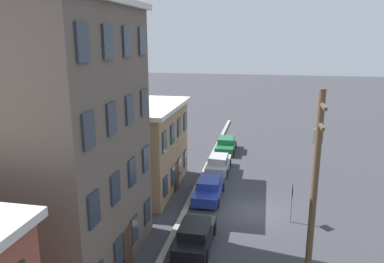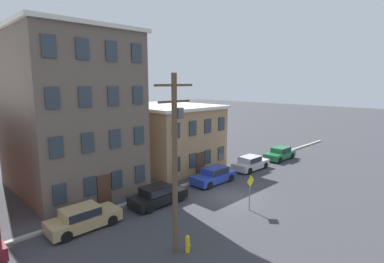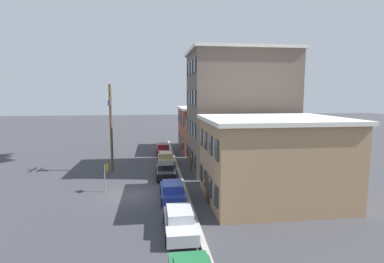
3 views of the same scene
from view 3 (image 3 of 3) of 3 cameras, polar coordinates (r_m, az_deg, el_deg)
name	(u,v)px [view 3 (image 3 of 3)]	position (r m, az deg, el deg)	size (l,w,h in m)	color
ground_plane	(132,195)	(26.09, -11.33, -11.73)	(200.00, 200.00, 0.00)	#38383D
kerb_strip	(186,192)	(26.14, -1.24, -11.37)	(56.00, 0.36, 0.16)	#9E998E
apartment_corner	(216,128)	(45.55, 4.57, 0.61)	(10.57, 11.12, 6.46)	brown
apartment_midblock	(239,111)	(33.87, 8.88, 3.97)	(9.13, 11.21, 13.11)	#66564C
apartment_far	(272,159)	(24.47, 15.00, -5.06)	(8.94, 10.69, 6.59)	#9E7A56
car_maroon	(163,148)	(42.63, -5.53, -3.23)	(4.40, 1.92, 1.43)	maroon
car_tan	(166,158)	(36.21, -5.05, -5.08)	(4.40, 1.92, 1.43)	tan
car_black	(166,170)	(30.70, -5.06, -7.29)	(4.40, 1.92, 1.43)	black
car_blue	(173,190)	(24.33, -3.73, -11.15)	(4.40, 1.92, 1.43)	#233899
car_silver	(180,221)	(18.92, -2.34, -16.62)	(4.40, 1.92, 1.43)	#B7B7BC
caution_sign	(104,172)	(26.88, -16.39, -7.42)	(0.95, 0.08, 2.63)	slate
utility_pole	(111,123)	(33.38, -15.19, 1.59)	(2.40, 0.44, 9.45)	brown
fire_hydrant	(107,168)	(33.86, -15.85, -6.63)	(0.24, 0.34, 0.96)	yellow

